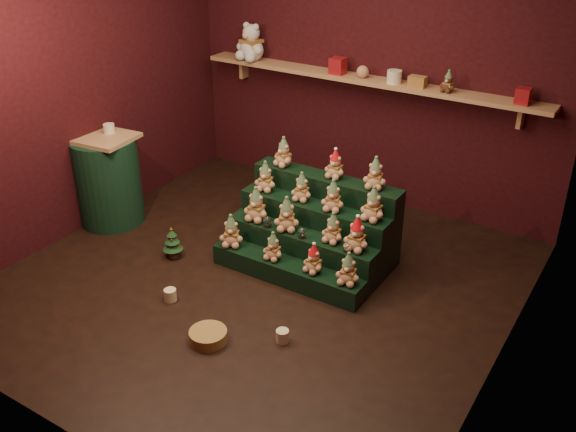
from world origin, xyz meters
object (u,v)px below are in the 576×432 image
Objects in this scene: snow_globe_b at (302,233)px; wicker_basket at (208,336)px; snow_globe_c at (347,247)px; white_bear at (251,37)px; riser_tier_front at (287,272)px; mini_christmas_tree at (172,242)px; side_table at (108,180)px; mug_left at (170,295)px; snow_globe_a at (267,222)px; mug_right at (282,336)px; brown_bear at (448,81)px.

snow_globe_b is 1.21m from wicker_basket.
white_bear reaches higher than snow_globe_c.
wicker_basket is at bearing -93.42° from riser_tier_front.
mini_christmas_tree is (-1.55, -0.38, -0.25)m from snow_globe_c.
snow_globe_c is at bearing -2.60° from side_table.
riser_tier_front is at bearing 49.14° from mug_left.
snow_globe_a is at bearing -180.00° from snow_globe_c.
white_bear is at bearing 142.34° from snow_globe_c.
side_table is at bearing 167.71° from mini_christmas_tree.
mug_left is at bearing -33.96° from side_table.
snow_globe_a is 0.77m from snow_globe_c.
riser_tier_front is 0.47m from snow_globe_a.
snow_globe_a is 1.06× the size of snow_globe_b.
white_bear reaches higher than wicker_basket.
wicker_basket is (-0.06, -0.99, -0.05)m from riser_tier_front.
mini_christmas_tree is at bearing 129.39° from mug_left.
wicker_basket is at bearing -51.79° from white_bear.
side_table is at bearing 164.21° from mug_right.
wicker_basket is at bearing -78.11° from snow_globe_a.
white_bear is at bearing 118.49° from wicker_basket.
mug_right is at bearing -41.52° from white_bear.
mini_christmas_tree is at bearing -123.78° from brown_bear.
white_bear is at bearing 102.90° from mini_christmas_tree.
brown_bear is at bearing 84.28° from mug_right.
riser_tier_front is 1.56× the size of side_table.
mug_left is (1.41, -0.74, -0.39)m from side_table.
mug_right is 3.42m from white_bear.
mini_christmas_tree is (-1.13, -0.38, -0.26)m from snow_globe_b.
snow_globe_c is 2.53m from side_table.
brown_bear is (1.29, 2.44, 1.37)m from mug_left.
white_bear reaches higher than mini_christmas_tree.
snow_globe_a is 0.20× the size of white_bear.
wicker_basket is 3.09m from brown_bear.
brown_bear reaches higher than side_table.
side_table is at bearing 152.31° from mug_left.
snow_globe_c reaches higher than mug_left.
snow_globe_a reaches higher than snow_globe_c.
brown_bear is at bearing 68.75° from snow_globe_b.
white_bear is at bearing -171.71° from brown_bear.
white_bear reaches higher than riser_tier_front.
riser_tier_front is at bearing -161.26° from snow_globe_c.
riser_tier_front is 4.97× the size of wicker_basket.
snow_globe_a is at bearing 69.24° from mug_left.
mini_christmas_tree is 1.28m from wicker_basket.
brown_bear is at bearing 83.53° from snow_globe_c.
white_bear reaches higher than snow_globe_b.
mini_christmas_tree reaches higher than mug_right.
brown_bear is (0.60, 1.53, 1.01)m from snow_globe_b.
snow_globe_b is 1.13× the size of snow_globe_c.
mug_left is 3.08m from brown_bear.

